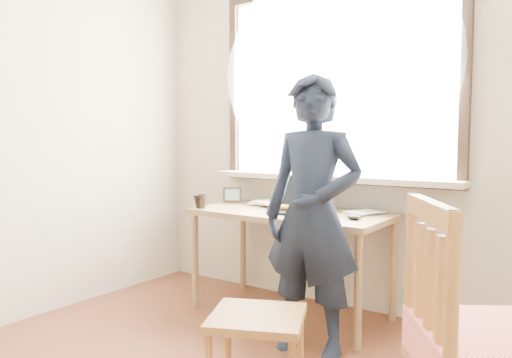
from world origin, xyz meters
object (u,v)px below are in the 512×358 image
Objects in this scene: desk at (291,222)px; mug_dark at (201,202)px; mug_white at (285,201)px; side_chair at (488,357)px; person at (312,215)px; laptop at (301,205)px; work_chair at (257,328)px.

mug_dark reaches higher than desk.
mug_white is 0.11× the size of side_chair.
person reaches higher than mug_white.
laptop is at bearing 17.88° from mug_dark.
person is (0.41, -0.45, 0.14)m from desk.
work_chair is 0.53× the size of side_chair.
person reaches higher than desk.
person is (-1.05, 0.80, 0.25)m from side_chair.
desk is 0.85× the size of person.
person is (0.55, -0.60, 0.02)m from mug_white.
person is (0.32, -0.42, 0.01)m from laptop.
mug_dark is 0.10× the size of side_chair.
person reaches higher than side_chair.
laptop is at bearing 122.99° from person.
person is at bearing -11.39° from mug_dark.
mug_dark is 0.07× the size of person.
laptop is 3.31× the size of mug_white.
laptop is 0.36× the size of side_chair.
laptop reaches higher than mug_dark.
person is at bearing 142.90° from side_chair.
mug_white is 0.07× the size of person.
mug_white is at bearing 128.70° from person.
laptop reaches higher than desk.
mug_white is at bearing 138.93° from side_chair.
mug_dark is (-0.59, -0.25, 0.12)m from desk.
work_chair is (0.62, -1.24, -0.40)m from mug_white.
laptop is at bearing -17.52° from desk.
side_chair is at bearing -9.04° from work_chair.
desk is at bearing 139.55° from side_chair.
mug_dark is 1.03m from person.
side_chair is (2.06, -1.00, -0.23)m from mug_dark.
mug_dark is (-0.45, -0.40, 0.00)m from mug_white.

